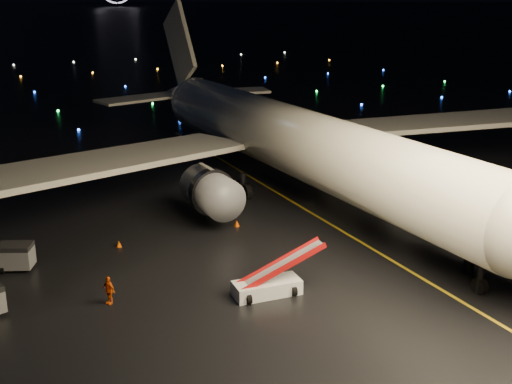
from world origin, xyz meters
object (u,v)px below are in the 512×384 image
baggage_cart_1 (16,257)px  crew_c (109,290)px  airliner (275,98)px  belt_loader (267,273)px

baggage_cart_1 → crew_c: bearing=-35.6°
airliner → belt_loader: 24.72m
crew_c → baggage_cart_1: size_ratio=0.82×
belt_loader → airliner: bearing=66.0°
airliner → crew_c: bearing=-141.5°
airliner → crew_c: airliner is taller
crew_c → baggage_cart_1: 9.03m
airliner → belt_loader: size_ratio=9.75×
airliner → baggage_cart_1: 28.07m
airliner → belt_loader: (-11.28, -20.80, -7.15)m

